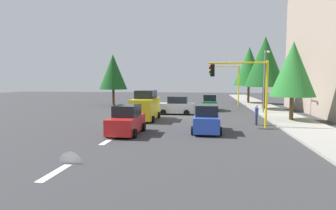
# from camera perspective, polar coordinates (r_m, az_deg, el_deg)

# --- Properties ---
(ground_plane) EXTENTS (120.00, 120.00, 0.00)m
(ground_plane) POSITION_cam_1_polar(r_m,az_deg,el_deg) (28.85, 2.03, -2.36)
(ground_plane) COLOR #353538
(sidewalk_kerb) EXTENTS (80.00, 4.00, 0.15)m
(sidewalk_kerb) POSITION_cam_1_polar(r_m,az_deg,el_deg) (34.47, 20.59, -1.35)
(sidewalk_kerb) COLOR gray
(sidewalk_kerb) RESTS_ON ground
(lane_arrow_near) EXTENTS (2.40, 1.10, 1.10)m
(lane_arrow_near) POSITION_cam_1_polar(r_m,az_deg,el_deg) (18.34, -11.29, -6.66)
(lane_arrow_near) COLOR silver
(lane_arrow_near) RESTS_ON ground
(lane_arrow_mid) EXTENTS (2.40, 1.10, 1.10)m
(lane_arrow_mid) POSITION_cam_1_polar(r_m,az_deg,el_deg) (13.00, -20.25, -11.70)
(lane_arrow_mid) COLOR silver
(lane_arrow_mid) RESTS_ON ground
(traffic_signal_near_left) EXTENTS (0.36, 4.59, 5.21)m
(traffic_signal_near_left) POSITION_cam_1_polar(r_m,az_deg,el_deg) (22.61, 14.78, 4.90)
(traffic_signal_near_left) COLOR yellow
(traffic_signal_near_left) RESTS_ON ground
(traffic_signal_far_left) EXTENTS (0.36, 4.59, 5.94)m
(traffic_signal_far_left) POSITION_cam_1_polar(r_m,az_deg,el_deg) (42.55, 11.81, 5.55)
(traffic_signal_far_left) COLOR yellow
(traffic_signal_far_left) RESTS_ON ground
(street_lamp_curbside) EXTENTS (2.15, 0.28, 7.00)m
(street_lamp_curbside) POSITION_cam_1_polar(r_m,az_deg,el_deg) (32.67, 19.10, 5.87)
(street_lamp_curbside) COLOR slate
(street_lamp_curbside) RESTS_ON ground
(tree_roadside_near) EXTENTS (3.92, 3.92, 7.16)m
(tree_roadside_near) POSITION_cam_1_polar(r_m,az_deg,el_deg) (27.52, 24.04, 6.66)
(tree_roadside_near) COLOR brown
(tree_roadside_near) RESTS_ON ground
(tree_roadside_far) EXTENTS (4.94, 4.94, 9.07)m
(tree_roadside_far) POSITION_cam_1_polar(r_m,az_deg,el_deg) (46.96, 16.15, 7.56)
(tree_roadside_far) COLOR brown
(tree_roadside_far) RESTS_ON ground
(tree_opposite_side) EXTENTS (4.15, 4.15, 7.59)m
(tree_opposite_side) POSITION_cam_1_polar(r_m,az_deg,el_deg) (42.83, -11.10, 6.61)
(tree_opposite_side) COLOR brown
(tree_opposite_side) RESTS_ON ground
(tree_roadside_mid) EXTENTS (4.99, 4.99, 9.16)m
(tree_roadside_mid) POSITION_cam_1_polar(r_m,az_deg,el_deg) (37.20, 19.10, 8.31)
(tree_roadside_mid) COLOR brown
(tree_roadside_mid) RESTS_ON ground
(delivery_van_yellow) EXTENTS (4.80, 2.22, 2.77)m
(delivery_van_yellow) POSITION_cam_1_polar(r_m,az_deg,el_deg) (26.31, -4.57, -0.27)
(delivery_van_yellow) COLOR yellow
(delivery_van_yellow) RESTS_ON ground
(car_red) EXTENTS (4.06, 2.07, 1.98)m
(car_red) POSITION_cam_1_polar(r_m,az_deg,el_deg) (19.59, -8.43, -3.23)
(car_red) COLOR red
(car_red) RESTS_ON ground
(car_silver) EXTENTS (2.10, 4.00, 1.98)m
(car_silver) POSITION_cam_1_polar(r_m,az_deg,el_deg) (30.77, 1.70, -0.22)
(car_silver) COLOR #B2B5BA
(car_silver) RESTS_ON ground
(car_blue) EXTENTS (4.17, 2.05, 1.98)m
(car_blue) POSITION_cam_1_polar(r_m,az_deg,el_deg) (20.26, 7.84, -2.95)
(car_blue) COLOR blue
(car_blue) RESTS_ON ground
(car_green) EXTENTS (3.95, 2.04, 1.98)m
(car_green) POSITION_cam_1_polar(r_m,az_deg,el_deg) (35.13, 8.44, 0.37)
(car_green) COLOR #1E7238
(car_green) RESTS_ON ground
(pedestrian_crossing) EXTENTS (0.40, 0.24, 1.70)m
(pedestrian_crossing) POSITION_cam_1_polar(r_m,az_deg,el_deg) (24.32, 17.53, -1.79)
(pedestrian_crossing) COLOR #262638
(pedestrian_crossing) RESTS_ON ground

